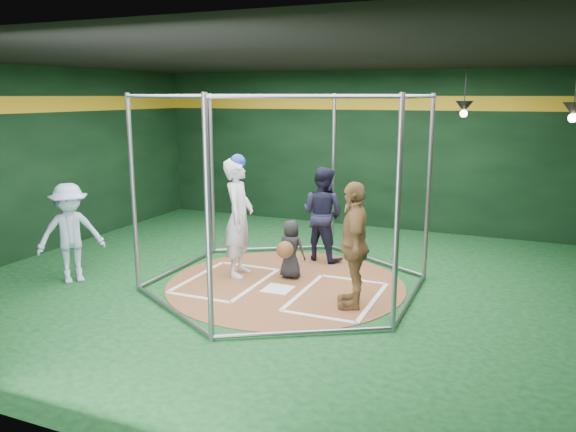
% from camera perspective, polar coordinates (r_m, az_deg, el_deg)
% --- Properties ---
extents(room_shell, '(10.10, 9.10, 3.53)m').
position_cam_1_polar(room_shell, '(8.65, -0.24, 4.12)').
color(room_shell, '#0C3816').
rests_on(room_shell, ground).
extents(clay_disc, '(3.80, 3.80, 0.01)m').
position_cam_1_polar(clay_disc, '(9.05, -0.25, -6.91)').
color(clay_disc, brown).
rests_on(clay_disc, ground).
extents(home_plate, '(0.43, 0.43, 0.01)m').
position_cam_1_polar(home_plate, '(8.79, -1.03, -7.42)').
color(home_plate, white).
rests_on(home_plate, clay_disc).
extents(batter_box_left, '(1.17, 1.77, 0.01)m').
position_cam_1_polar(batter_box_left, '(9.24, -6.33, -6.51)').
color(batter_box_left, white).
rests_on(batter_box_left, clay_disc).
extents(batter_box_right, '(1.17, 1.77, 0.01)m').
position_cam_1_polar(batter_box_right, '(8.51, 5.01, -8.14)').
color(batter_box_right, white).
rests_on(batter_box_right, clay_disc).
extents(batting_cage, '(4.05, 4.67, 3.00)m').
position_cam_1_polar(batting_cage, '(8.68, -0.26, 2.45)').
color(batting_cage, gray).
rests_on(batting_cage, ground).
extents(pendant_lamp_near, '(0.34, 0.34, 0.90)m').
position_cam_1_polar(pendant_lamp_near, '(11.52, 17.46, 10.51)').
color(pendant_lamp_near, black).
rests_on(pendant_lamp_near, room_shell).
extents(pendant_lamp_far, '(0.34, 0.34, 0.90)m').
position_cam_1_polar(pendant_lamp_far, '(9.87, 27.03, 9.57)').
color(pendant_lamp_far, black).
rests_on(pendant_lamp_far, room_shell).
extents(batter_figure, '(0.61, 0.80, 2.03)m').
position_cam_1_polar(batter_figure, '(9.25, -5.03, -0.04)').
color(batter_figure, silver).
rests_on(batter_figure, clay_disc).
extents(visitor_leopard, '(0.75, 1.14, 1.80)m').
position_cam_1_polar(visitor_leopard, '(7.92, 6.71, -2.93)').
color(visitor_leopard, '#B0834B').
rests_on(visitor_leopard, clay_disc).
extents(catcher_figure, '(0.49, 0.56, 0.97)m').
position_cam_1_polar(catcher_figure, '(9.17, 0.23, -3.38)').
color(catcher_figure, black).
rests_on(catcher_figure, clay_disc).
extents(umpire, '(0.96, 0.82, 1.71)m').
position_cam_1_polar(umpire, '(10.16, 3.53, 0.23)').
color(umpire, black).
rests_on(umpire, clay_disc).
extents(bystander_blue, '(1.11, 1.19, 1.61)m').
position_cam_1_polar(bystander_blue, '(9.63, -21.23, -1.63)').
color(bystander_blue, '#A6BCDC').
rests_on(bystander_blue, ground).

